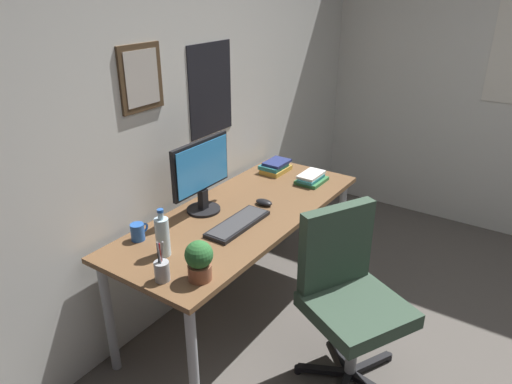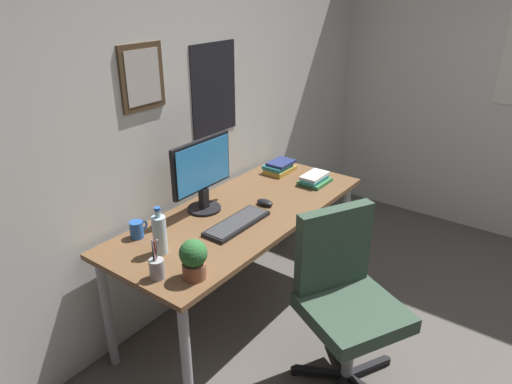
# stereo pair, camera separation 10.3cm
# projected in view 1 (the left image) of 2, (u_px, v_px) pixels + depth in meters

# --- Properties ---
(wall_back) EXTENTS (4.40, 0.10, 2.60)m
(wall_back) POSITION_uv_depth(u_px,v_px,m) (178.00, 106.00, 2.74)
(wall_back) COLOR silver
(wall_back) RESTS_ON ground_plane
(desk) EXTENTS (1.73, 0.71, 0.72)m
(desk) POSITION_uv_depth(u_px,v_px,m) (242.00, 222.00, 2.81)
(desk) COLOR brown
(desk) RESTS_ON ground_plane
(office_chair) EXTENTS (0.62, 0.62, 0.95)m
(office_chair) POSITION_uv_depth(u_px,v_px,m) (348.00, 290.00, 2.40)
(office_chair) COLOR #334738
(office_chair) RESTS_ON ground_plane
(monitor) EXTENTS (0.46, 0.20, 0.43)m
(monitor) POSITION_uv_depth(u_px,v_px,m) (201.00, 173.00, 2.69)
(monitor) COLOR black
(monitor) RESTS_ON desk
(keyboard) EXTENTS (0.43, 0.15, 0.03)m
(keyboard) POSITION_uv_depth(u_px,v_px,m) (238.00, 224.00, 2.61)
(keyboard) COLOR black
(keyboard) RESTS_ON desk
(computer_mouse) EXTENTS (0.06, 0.11, 0.04)m
(computer_mouse) POSITION_uv_depth(u_px,v_px,m) (264.00, 202.00, 2.84)
(computer_mouse) COLOR black
(computer_mouse) RESTS_ON desk
(water_bottle) EXTENTS (0.07, 0.07, 0.25)m
(water_bottle) POSITION_uv_depth(u_px,v_px,m) (163.00, 236.00, 2.29)
(water_bottle) COLOR silver
(water_bottle) RESTS_ON desk
(coffee_mug_near) EXTENTS (0.11, 0.07, 0.09)m
(coffee_mug_near) POSITION_uv_depth(u_px,v_px,m) (138.00, 232.00, 2.45)
(coffee_mug_near) COLOR #2659B2
(coffee_mug_near) RESTS_ON desk
(potted_plant) EXTENTS (0.13, 0.13, 0.19)m
(potted_plant) POSITION_uv_depth(u_px,v_px,m) (199.00, 259.00, 2.10)
(potted_plant) COLOR brown
(potted_plant) RESTS_ON desk
(pen_cup) EXTENTS (0.07, 0.07, 0.20)m
(pen_cup) POSITION_uv_depth(u_px,v_px,m) (162.00, 270.00, 2.12)
(pen_cup) COLOR #9EA0A5
(pen_cup) RESTS_ON desk
(book_stack_left) EXTENTS (0.22, 0.16, 0.08)m
(book_stack_left) POSITION_uv_depth(u_px,v_px,m) (275.00, 167.00, 3.33)
(book_stack_left) COLOR gold
(book_stack_left) RESTS_ON desk
(book_stack_right) EXTENTS (0.22, 0.16, 0.06)m
(book_stack_right) POSITION_uv_depth(u_px,v_px,m) (311.00, 178.00, 3.16)
(book_stack_right) COLOR #33723F
(book_stack_right) RESTS_ON desk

